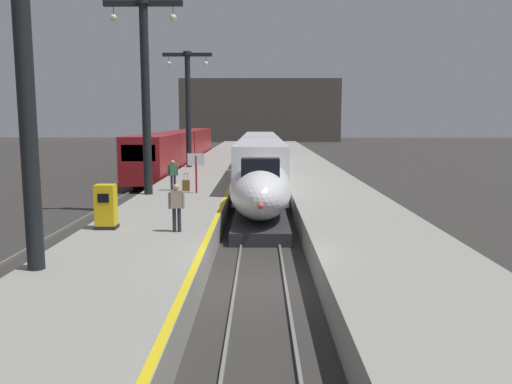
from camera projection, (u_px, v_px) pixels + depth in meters
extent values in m
plane|color=#33302D|center=(261.00, 287.00, 15.40)|extent=(260.00, 260.00, 0.00)
cube|color=gray|center=(208.00, 177.00, 39.87)|extent=(4.80, 110.00, 1.05)
cube|color=gray|center=(313.00, 178.00, 39.81)|extent=(4.80, 110.00, 1.05)
cube|color=yellow|center=(237.00, 171.00, 39.78)|extent=(0.20, 107.80, 0.01)
cube|color=slate|center=(251.00, 179.00, 42.63)|extent=(0.08, 110.00, 0.12)
cube|color=slate|center=(269.00, 179.00, 42.62)|extent=(0.08, 110.00, 0.12)
cube|color=slate|center=(153.00, 179.00, 42.70)|extent=(0.08, 110.00, 0.12)
cube|color=slate|center=(171.00, 179.00, 42.68)|extent=(0.08, 110.00, 0.12)
ellipsoid|color=silver|center=(260.00, 189.00, 23.57)|extent=(2.78, 7.83, 2.56)
cube|color=#28282D|center=(260.00, 224.00, 23.40)|extent=(2.46, 6.65, 0.55)
cube|color=black|center=(260.00, 169.00, 21.68)|extent=(1.59, 1.00, 0.90)
sphere|color=#F24C4C|center=(260.00, 206.00, 19.80)|extent=(0.28, 0.28, 0.28)
cube|color=silver|center=(260.00, 165.00, 32.80)|extent=(2.90, 14.00, 3.05)
cube|color=black|center=(238.00, 157.00, 32.73)|extent=(0.04, 11.90, 0.80)
cube|color=black|center=(283.00, 157.00, 32.71)|extent=(0.04, 11.90, 0.80)
cube|color=silver|center=(260.00, 185.00, 32.98)|extent=(2.92, 13.30, 0.24)
cube|color=black|center=(260.00, 205.00, 28.61)|extent=(2.03, 2.20, 0.56)
cube|color=black|center=(260.00, 185.00, 37.48)|extent=(2.03, 2.20, 0.56)
cube|color=silver|center=(260.00, 150.00, 49.24)|extent=(2.90, 18.00, 3.05)
cube|color=black|center=(245.00, 144.00, 49.17)|extent=(0.04, 15.84, 0.80)
cube|color=black|center=(275.00, 144.00, 49.15)|extent=(0.04, 15.84, 0.80)
cube|color=black|center=(260.00, 176.00, 43.43)|extent=(2.03, 2.20, 0.56)
cube|color=black|center=(260.00, 163.00, 55.55)|extent=(2.03, 2.20, 0.56)
cube|color=maroon|center=(163.00, 153.00, 43.27)|extent=(2.85, 18.00, 3.30)
cube|color=black|center=(138.00, 153.00, 34.32)|extent=(2.28, 0.08, 1.10)
cube|color=black|center=(147.00, 147.00, 43.21)|extent=(0.04, 15.30, 0.90)
cube|color=black|center=(180.00, 147.00, 43.19)|extent=(0.04, 15.30, 0.90)
cube|color=black|center=(150.00, 184.00, 37.83)|extent=(2.00, 2.00, 0.52)
cube|color=black|center=(175.00, 169.00, 49.24)|extent=(2.00, 2.00, 0.52)
cube|color=maroon|center=(192.00, 143.00, 61.69)|extent=(2.85, 18.00, 3.30)
cylinder|color=black|center=(26.00, 96.00, 12.99)|extent=(0.44, 0.44, 8.98)
cylinder|color=black|center=(146.00, 99.00, 26.59)|extent=(0.44, 0.44, 9.93)
cylinder|color=black|center=(143.00, 1.00, 25.92)|extent=(0.68, 0.68, 0.30)
cube|color=black|center=(143.00, 3.00, 25.94)|extent=(4.00, 0.24, 0.28)
cylinder|color=black|center=(113.00, 11.00, 26.00)|extent=(0.03, 0.03, 0.60)
sphere|color=#EFEACC|center=(114.00, 18.00, 26.05)|extent=(0.36, 0.36, 0.36)
cylinder|color=black|center=(173.00, 11.00, 25.98)|extent=(0.03, 0.03, 0.60)
sphere|color=#EFEACC|center=(173.00, 18.00, 26.02)|extent=(0.36, 0.36, 0.36)
cylinder|color=black|center=(188.00, 110.00, 42.33)|extent=(0.44, 0.44, 9.35)
cylinder|color=black|center=(187.00, 53.00, 41.70)|extent=(0.68, 0.68, 0.30)
cube|color=black|center=(187.00, 55.00, 41.71)|extent=(4.00, 0.24, 0.28)
cylinder|color=black|center=(169.00, 59.00, 41.77)|extent=(0.03, 0.03, 0.60)
sphere|color=#EFEACC|center=(169.00, 64.00, 41.82)|extent=(0.36, 0.36, 0.36)
cylinder|color=black|center=(206.00, 59.00, 41.75)|extent=(0.03, 0.03, 0.60)
sphere|color=#EFEACC|center=(206.00, 63.00, 41.80)|extent=(0.36, 0.36, 0.36)
cylinder|color=#23232D|center=(175.00, 183.00, 28.68)|extent=(0.13, 0.13, 0.85)
cylinder|color=#23232D|center=(172.00, 183.00, 28.62)|extent=(0.13, 0.13, 0.85)
cube|color=#336647|center=(173.00, 170.00, 28.54)|extent=(0.43, 0.34, 0.62)
cylinder|color=#336647|center=(177.00, 170.00, 28.64)|extent=(0.09, 0.09, 0.58)
cylinder|color=#336647|center=(169.00, 171.00, 28.47)|extent=(0.09, 0.09, 0.58)
sphere|color=tan|center=(173.00, 162.00, 28.49)|extent=(0.22, 0.22, 0.22)
cylinder|color=#23232D|center=(174.00, 220.00, 18.05)|extent=(0.13, 0.13, 0.85)
cylinder|color=#23232D|center=(179.00, 220.00, 18.07)|extent=(0.13, 0.13, 0.85)
cube|color=gray|center=(176.00, 199.00, 17.96)|extent=(0.40, 0.26, 0.62)
cylinder|color=gray|center=(169.00, 201.00, 17.94)|extent=(0.09, 0.09, 0.58)
cylinder|color=gray|center=(183.00, 200.00, 17.99)|extent=(0.09, 0.09, 0.58)
sphere|color=tan|center=(176.00, 187.00, 17.90)|extent=(0.22, 0.22, 0.22)
cube|color=brown|center=(186.00, 186.00, 28.46)|extent=(0.40, 0.22, 0.60)
cylinder|color=#262628|center=(184.00, 177.00, 28.40)|extent=(0.02, 0.02, 0.36)
cylinder|color=#262628|center=(188.00, 177.00, 28.39)|extent=(0.02, 0.02, 0.36)
cube|color=#262628|center=(186.00, 173.00, 28.37)|extent=(0.22, 0.03, 0.02)
cube|color=yellow|center=(106.00, 207.00, 18.56)|extent=(0.70, 0.56, 1.60)
cube|color=black|center=(103.00, 198.00, 18.23)|extent=(0.40, 0.02, 0.32)
cube|color=black|center=(107.00, 227.00, 18.66)|extent=(0.76, 0.62, 0.12)
cylinder|color=maroon|center=(196.00, 174.00, 27.58)|extent=(0.10, 0.10, 2.00)
cube|color=white|center=(196.00, 159.00, 27.47)|extent=(0.90, 0.06, 0.64)
cube|color=#4C4742|center=(260.00, 110.00, 115.44)|extent=(36.00, 2.00, 14.00)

